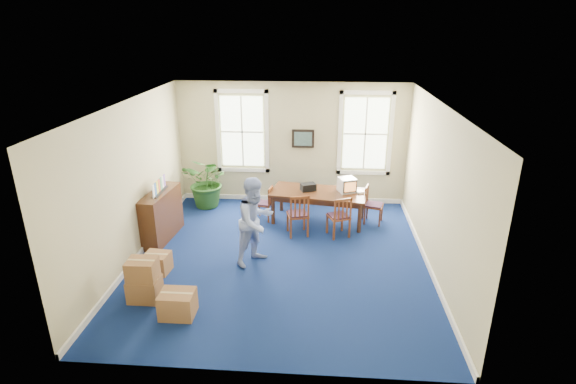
# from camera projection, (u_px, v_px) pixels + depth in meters

# --- Properties ---
(floor) EXTENTS (6.50, 6.50, 0.00)m
(floor) POSITION_uv_depth(u_px,v_px,m) (281.00, 258.00, 9.34)
(floor) COLOR navy
(floor) RESTS_ON ground
(ceiling) EXTENTS (6.50, 6.50, 0.00)m
(ceiling) POSITION_uv_depth(u_px,v_px,m) (280.00, 104.00, 8.20)
(ceiling) COLOR white
(ceiling) RESTS_ON ground
(wall_back) EXTENTS (6.50, 0.00, 6.50)m
(wall_back) POSITION_uv_depth(u_px,v_px,m) (292.00, 144.00, 11.80)
(wall_back) COLOR tan
(wall_back) RESTS_ON ground
(wall_front) EXTENTS (6.50, 0.00, 6.50)m
(wall_front) POSITION_uv_depth(u_px,v_px,m) (258.00, 273.00, 5.74)
(wall_front) COLOR tan
(wall_front) RESTS_ON ground
(wall_left) EXTENTS (0.00, 6.50, 6.50)m
(wall_left) POSITION_uv_depth(u_px,v_px,m) (132.00, 182.00, 8.98)
(wall_left) COLOR tan
(wall_left) RESTS_ON ground
(wall_right) EXTENTS (0.00, 6.50, 6.50)m
(wall_right) POSITION_uv_depth(u_px,v_px,m) (437.00, 190.00, 8.56)
(wall_right) COLOR tan
(wall_right) RESTS_ON ground
(baseboard_back) EXTENTS (6.00, 0.04, 0.12)m
(baseboard_back) POSITION_uv_depth(u_px,v_px,m) (291.00, 198.00, 12.32)
(baseboard_back) COLOR white
(baseboard_back) RESTS_ON ground
(baseboard_left) EXTENTS (0.04, 6.50, 0.12)m
(baseboard_left) POSITION_uv_depth(u_px,v_px,m) (142.00, 250.00, 9.53)
(baseboard_left) COLOR white
(baseboard_left) RESTS_ON ground
(baseboard_right) EXTENTS (0.04, 6.50, 0.12)m
(baseboard_right) POSITION_uv_depth(u_px,v_px,m) (426.00, 261.00, 9.12)
(baseboard_right) COLOR white
(baseboard_right) RESTS_ON ground
(window_left) EXTENTS (1.40, 0.12, 2.20)m
(window_left) POSITION_uv_depth(u_px,v_px,m) (242.00, 132.00, 11.76)
(window_left) COLOR white
(window_left) RESTS_ON ground
(window_right) EXTENTS (1.40, 0.12, 2.20)m
(window_right) POSITION_uv_depth(u_px,v_px,m) (365.00, 134.00, 11.54)
(window_right) COLOR white
(window_right) RESTS_ON ground
(wall_picture) EXTENTS (0.58, 0.06, 0.48)m
(wall_picture) POSITION_uv_depth(u_px,v_px,m) (303.00, 139.00, 11.68)
(wall_picture) COLOR black
(wall_picture) RESTS_ON ground
(conference_table) EXTENTS (2.40, 1.37, 0.77)m
(conference_table) POSITION_uv_depth(u_px,v_px,m) (318.00, 206.00, 10.95)
(conference_table) COLOR #432312
(conference_table) RESTS_ON ground
(crt_tv) EXTENTS (0.50, 0.52, 0.34)m
(crt_tv) POSITION_uv_depth(u_px,v_px,m) (347.00, 185.00, 10.75)
(crt_tv) COLOR #B7B7BC
(crt_tv) RESTS_ON conference_table
(game_console) EXTENTS (0.21, 0.24, 0.05)m
(game_console) POSITION_uv_depth(u_px,v_px,m) (360.00, 192.00, 10.74)
(game_console) COLOR white
(game_console) RESTS_ON conference_table
(equipment_bag) EXTENTS (0.41, 0.35, 0.18)m
(equipment_bag) POSITION_uv_depth(u_px,v_px,m) (308.00, 187.00, 10.85)
(equipment_bag) COLOR black
(equipment_bag) RESTS_ON conference_table
(chair_near_left) EXTENTS (0.56, 0.56, 1.02)m
(chair_near_left) POSITION_uv_depth(u_px,v_px,m) (298.00, 214.00, 10.22)
(chair_near_left) COLOR brown
(chair_near_left) RESTS_ON ground
(chair_near_right) EXTENTS (0.58, 0.58, 0.98)m
(chair_near_right) POSITION_uv_depth(u_px,v_px,m) (339.00, 216.00, 10.16)
(chair_near_right) COLOR brown
(chair_near_right) RESTS_ON ground
(chair_end_left) EXTENTS (0.45, 0.45, 0.86)m
(chair_end_left) POSITION_uv_depth(u_px,v_px,m) (264.00, 203.00, 11.03)
(chair_end_left) COLOR brown
(chair_end_left) RESTS_ON ground
(chair_end_right) EXTENTS (0.52, 0.52, 0.93)m
(chair_end_right) POSITION_uv_depth(u_px,v_px,m) (374.00, 205.00, 10.83)
(chair_end_right) COLOR brown
(chair_end_right) RESTS_ON ground
(man) EXTENTS (1.09, 1.12, 1.81)m
(man) POSITION_uv_depth(u_px,v_px,m) (256.00, 221.00, 8.90)
(man) COLOR #91A4DB
(man) RESTS_ON ground
(credenza) EXTENTS (0.54, 1.46, 1.13)m
(credenza) POSITION_uv_depth(u_px,v_px,m) (161.00, 215.00, 10.02)
(credenza) COLOR #432312
(credenza) RESTS_ON ground
(brochure_rack) EXTENTS (0.36, 0.71, 0.31)m
(brochure_rack) POSITION_uv_depth(u_px,v_px,m) (159.00, 185.00, 9.76)
(brochure_rack) COLOR #99999E
(brochure_rack) RESTS_ON credenza
(potted_plant) EXTENTS (1.53, 1.43, 1.38)m
(potted_plant) POSITION_uv_depth(u_px,v_px,m) (208.00, 182.00, 11.70)
(potted_plant) COLOR #1F4818
(potted_plant) RESTS_ON ground
(cardboard_boxes) EXTENTS (1.46, 1.46, 0.82)m
(cardboard_boxes) POSITION_uv_depth(u_px,v_px,m) (157.00, 276.00, 7.91)
(cardboard_boxes) COLOR #956239
(cardboard_boxes) RESTS_ON ground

